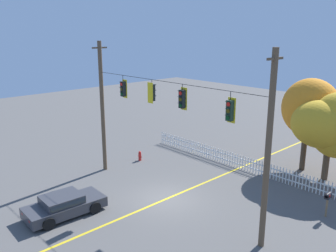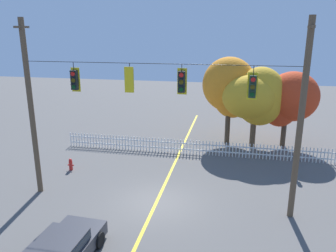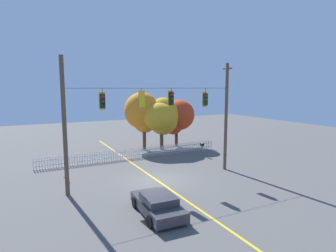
{
  "view_description": "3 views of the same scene",
  "coord_description": "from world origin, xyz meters",
  "px_view_note": "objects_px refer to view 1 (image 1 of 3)",
  "views": [
    {
      "loc": [
        14.03,
        -12.98,
        9.54
      ],
      "look_at": [
        0.28,
        -0.13,
        4.51
      ],
      "focal_mm": 38.23,
      "sensor_mm": 36.0,
      "label": 1
    },
    {
      "loc": [
        3.52,
        -14.69,
        8.37
      ],
      "look_at": [
        0.61,
        -0.08,
        4.06
      ],
      "focal_mm": 35.84,
      "sensor_mm": 36.0,
      "label": 2
    },
    {
      "loc": [
        -8.61,
        -18.63,
        6.93
      ],
      "look_at": [
        1.07,
        0.24,
        4.04
      ],
      "focal_mm": 30.15,
      "sensor_mm": 36.0,
      "label": 3
    }
  ],
  "objects_px": {
    "roadside_mailbox": "(328,197)",
    "traffic_signal_eastbound_side": "(123,89)",
    "fire_hydrant": "(140,156)",
    "traffic_signal_westbound_side": "(152,93)",
    "autumn_maple_near_fence": "(311,111)",
    "autumn_maple_mid": "(330,125)",
    "traffic_signal_northbound_primary": "(182,99)",
    "parked_car": "(64,204)",
    "traffic_signal_southbound_primary": "(230,111)"
  },
  "relations": [
    {
      "from": "traffic_signal_northbound_primary",
      "to": "autumn_maple_mid",
      "type": "bearing_deg",
      "value": 68.1
    },
    {
      "from": "autumn_maple_mid",
      "to": "parked_car",
      "type": "xyz_separation_m",
      "value": [
        -7.42,
        -14.79,
        -3.13
      ]
    },
    {
      "from": "traffic_signal_eastbound_side",
      "to": "autumn_maple_near_fence",
      "type": "relative_size",
      "value": 0.22
    },
    {
      "from": "parked_car",
      "to": "fire_hydrant",
      "type": "xyz_separation_m",
      "value": [
        -3.73,
        8.14,
        -0.24
      ]
    },
    {
      "from": "traffic_signal_eastbound_side",
      "to": "autumn_maple_near_fence",
      "type": "height_order",
      "value": "traffic_signal_eastbound_side"
    },
    {
      "from": "autumn_maple_near_fence",
      "to": "roadside_mailbox",
      "type": "relative_size",
      "value": 4.68
    },
    {
      "from": "autumn_maple_near_fence",
      "to": "fire_hydrant",
      "type": "xyz_separation_m",
      "value": [
        -9.34,
        -7.71,
        -3.8
      ]
    },
    {
      "from": "roadside_mailbox",
      "to": "traffic_signal_eastbound_side",
      "type": "bearing_deg",
      "value": -156.96
    },
    {
      "from": "traffic_signal_westbound_side",
      "to": "autumn_maple_near_fence",
      "type": "xyz_separation_m",
      "value": [
        4.42,
        10.63,
        -1.99
      ]
    },
    {
      "from": "autumn_maple_near_fence",
      "to": "parked_car",
      "type": "height_order",
      "value": "autumn_maple_near_fence"
    },
    {
      "from": "traffic_signal_westbound_side",
      "to": "fire_hydrant",
      "type": "bearing_deg",
      "value": 149.28
    },
    {
      "from": "traffic_signal_northbound_primary",
      "to": "parked_car",
      "type": "distance_m",
      "value": 8.41
    },
    {
      "from": "traffic_signal_northbound_primary",
      "to": "traffic_signal_southbound_primary",
      "type": "xyz_separation_m",
      "value": [
        3.08,
        0.0,
        -0.12
      ]
    },
    {
      "from": "autumn_maple_near_fence",
      "to": "traffic_signal_eastbound_side",
      "type": "bearing_deg",
      "value": -124.04
    },
    {
      "from": "traffic_signal_eastbound_side",
      "to": "parked_car",
      "type": "height_order",
      "value": "traffic_signal_eastbound_side"
    },
    {
      "from": "traffic_signal_eastbound_side",
      "to": "fire_hydrant",
      "type": "relative_size",
      "value": 1.92
    },
    {
      "from": "traffic_signal_westbound_side",
      "to": "parked_car",
      "type": "distance_m",
      "value": 7.72
    },
    {
      "from": "traffic_signal_northbound_primary",
      "to": "autumn_maple_near_fence",
      "type": "distance_m",
      "value": 10.98
    },
    {
      "from": "traffic_signal_northbound_primary",
      "to": "autumn_maple_near_fence",
      "type": "height_order",
      "value": "traffic_signal_northbound_primary"
    },
    {
      "from": "traffic_signal_northbound_primary",
      "to": "traffic_signal_eastbound_side",
      "type": "bearing_deg",
      "value": -180.0
    },
    {
      "from": "traffic_signal_northbound_primary",
      "to": "autumn_maple_mid",
      "type": "relative_size",
      "value": 0.23
    },
    {
      "from": "autumn_maple_near_fence",
      "to": "autumn_maple_mid",
      "type": "bearing_deg",
      "value": -30.52
    },
    {
      "from": "traffic_signal_northbound_primary",
      "to": "roadside_mailbox",
      "type": "xyz_separation_m",
      "value": [
        6.06,
        4.77,
        -5.0
      ]
    },
    {
      "from": "parked_car",
      "to": "traffic_signal_southbound_primary",
      "type": "bearing_deg",
      "value": 38.22
    },
    {
      "from": "parked_car",
      "to": "roadside_mailbox",
      "type": "height_order",
      "value": "roadside_mailbox"
    },
    {
      "from": "autumn_maple_near_fence",
      "to": "autumn_maple_mid",
      "type": "height_order",
      "value": "autumn_maple_near_fence"
    },
    {
      "from": "traffic_signal_eastbound_side",
      "to": "roadside_mailbox",
      "type": "bearing_deg",
      "value": 23.04
    },
    {
      "from": "traffic_signal_northbound_primary",
      "to": "roadside_mailbox",
      "type": "bearing_deg",
      "value": 38.18
    },
    {
      "from": "autumn_maple_near_fence",
      "to": "traffic_signal_westbound_side",
      "type": "bearing_deg",
      "value": -112.59
    },
    {
      "from": "traffic_signal_westbound_side",
      "to": "traffic_signal_southbound_primary",
      "type": "xyz_separation_m",
      "value": [
        5.47,
        0.02,
        -0.16
      ]
    },
    {
      "from": "parked_car",
      "to": "autumn_maple_near_fence",
      "type": "bearing_deg",
      "value": 70.53
    },
    {
      "from": "traffic_signal_eastbound_side",
      "to": "traffic_signal_westbound_side",
      "type": "xyz_separation_m",
      "value": [
        2.75,
        -0.02,
        0.11
      ]
    },
    {
      "from": "traffic_signal_southbound_primary",
      "to": "autumn_maple_near_fence",
      "type": "bearing_deg",
      "value": 95.66
    },
    {
      "from": "traffic_signal_westbound_side",
      "to": "roadside_mailbox",
      "type": "bearing_deg",
      "value": 29.5
    },
    {
      "from": "traffic_signal_eastbound_side",
      "to": "autumn_maple_near_fence",
      "type": "bearing_deg",
      "value": 55.96
    },
    {
      "from": "autumn_maple_mid",
      "to": "parked_car",
      "type": "bearing_deg",
      "value": -116.64
    },
    {
      "from": "autumn_maple_mid",
      "to": "fire_hydrant",
      "type": "distance_m",
      "value": 13.41
    },
    {
      "from": "autumn_maple_near_fence",
      "to": "parked_car",
      "type": "bearing_deg",
      "value": -109.47
    },
    {
      "from": "traffic_signal_westbound_side",
      "to": "fire_hydrant",
      "type": "xyz_separation_m",
      "value": [
        -4.92,
        2.92,
        -5.8
      ]
    },
    {
      "from": "parked_car",
      "to": "traffic_signal_eastbound_side",
      "type": "bearing_deg",
      "value": 106.61
    },
    {
      "from": "traffic_signal_northbound_primary",
      "to": "parked_car",
      "type": "xyz_separation_m",
      "value": [
        -3.58,
        -5.24,
        -5.52
      ]
    },
    {
      "from": "autumn_maple_mid",
      "to": "fire_hydrant",
      "type": "height_order",
      "value": "autumn_maple_mid"
    },
    {
      "from": "traffic_signal_eastbound_side",
      "to": "traffic_signal_southbound_primary",
      "type": "bearing_deg",
      "value": 0.0
    },
    {
      "from": "autumn_maple_near_fence",
      "to": "fire_hydrant",
      "type": "distance_m",
      "value": 12.69
    },
    {
      "from": "traffic_signal_eastbound_side",
      "to": "traffic_signal_southbound_primary",
      "type": "xyz_separation_m",
      "value": [
        8.22,
        0.0,
        -0.05
      ]
    },
    {
      "from": "traffic_signal_westbound_side",
      "to": "roadside_mailbox",
      "type": "height_order",
      "value": "traffic_signal_westbound_side"
    },
    {
      "from": "traffic_signal_westbound_side",
      "to": "traffic_signal_southbound_primary",
      "type": "bearing_deg",
      "value": 0.2
    },
    {
      "from": "traffic_signal_eastbound_side",
      "to": "parked_car",
      "type": "distance_m",
      "value": 7.72
    },
    {
      "from": "traffic_signal_northbound_primary",
      "to": "traffic_signal_southbound_primary",
      "type": "relative_size",
      "value": 0.92
    },
    {
      "from": "traffic_signal_northbound_primary",
      "to": "fire_hydrant",
      "type": "height_order",
      "value": "traffic_signal_northbound_primary"
    }
  ]
}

